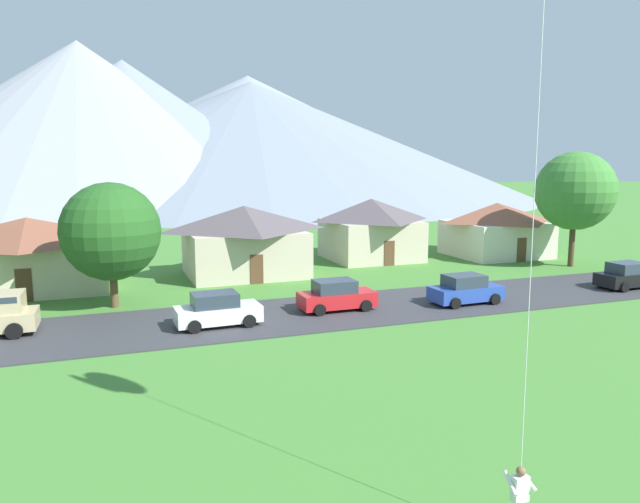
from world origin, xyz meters
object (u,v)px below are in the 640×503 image
object	(u,v)px
house_left_center	(244,239)
parked_car_white_mid_west	(217,310)
parked_car_red_mid_east	(336,296)
parked_car_blue_east_end	(465,290)
house_rightmost	(371,228)
tree_left_of_center	(111,232)
tree_center	(575,191)
house_right_center	(496,228)
house_leftmost	(28,253)
parked_car_black_west_end	(628,276)

from	to	relation	value
house_left_center	parked_car_white_mid_west	bearing A→B (deg)	-108.77
parked_car_white_mid_west	parked_car_red_mid_east	world-z (taller)	same
parked_car_red_mid_east	parked_car_blue_east_end	size ratio (longest dim) A/B	0.99
house_rightmost	house_left_center	bearing A→B (deg)	-164.84
tree_left_of_center	parked_car_red_mid_east	bearing A→B (deg)	-24.34
tree_center	parked_car_white_mid_west	bearing A→B (deg)	-165.59
parked_car_blue_east_end	parked_car_white_mid_west	bearing A→B (deg)	178.89
house_left_center	house_right_center	bearing A→B (deg)	2.58
house_left_center	parked_car_white_mid_west	world-z (taller)	house_left_center
tree_left_of_center	house_rightmost	bearing A→B (deg)	25.91
house_leftmost	tree_left_of_center	size ratio (longest dim) A/B	1.43
parked_car_black_west_end	parked_car_white_mid_west	size ratio (longest dim) A/B	1.00
parked_car_black_west_end	parked_car_white_mid_west	distance (m)	26.65
house_leftmost	parked_car_red_mid_east	size ratio (longest dim) A/B	2.42
tree_center	parked_car_black_west_end	xyz separation A→B (m)	(-2.76, -7.90, -5.07)
house_left_center	house_right_center	xyz separation A→B (m)	(22.67, 1.02, -0.20)
tree_center	parked_car_white_mid_west	xyz separation A→B (m)	(-29.40, -7.56, -5.07)
house_left_center	parked_car_black_west_end	world-z (taller)	house_left_center
tree_left_of_center	parked_car_black_west_end	bearing A→B (deg)	-11.60
house_left_center	tree_center	bearing A→B (deg)	-12.41
parked_car_white_mid_west	parked_car_blue_east_end	distance (m)	14.33
house_leftmost	parked_car_white_mid_west	distance (m)	15.88
house_rightmost	tree_left_of_center	distance (m)	23.15
house_right_center	tree_center	xyz separation A→B (m)	(2.29, -6.51, 3.52)
house_leftmost	house_right_center	size ratio (longest dim) A/B	1.26
house_leftmost	house_left_center	xyz separation A→B (m)	(14.12, 0.56, 0.17)
tree_center	tree_left_of_center	bearing A→B (deg)	-177.56
parked_car_black_west_end	parked_car_red_mid_east	size ratio (longest dim) A/B	1.01
house_right_center	parked_car_black_west_end	bearing A→B (deg)	-91.84
house_rightmost	tree_center	distance (m)	16.25
house_right_center	house_left_center	bearing A→B (deg)	-177.42
tree_left_of_center	tree_center	bearing A→B (deg)	2.44
house_leftmost	house_rightmost	size ratio (longest dim) A/B	1.33
tree_center	parked_car_blue_east_end	xyz separation A→B (m)	(-15.08, -7.83, -5.07)
house_leftmost	parked_car_black_west_end	xyz separation A→B (m)	(36.33, -12.83, -1.58)
house_leftmost	house_rightmost	bearing A→B (deg)	8.19
house_right_center	tree_center	distance (m)	7.75
house_right_center	parked_car_black_west_end	distance (m)	14.50
parked_car_red_mid_east	parked_car_blue_east_end	bearing A→B (deg)	-8.83
house_left_center	parked_car_blue_east_end	world-z (taller)	house_left_center
house_left_center	tree_center	world-z (taller)	tree_center
parked_car_white_mid_west	parked_car_blue_east_end	xyz separation A→B (m)	(14.32, -0.28, 0.00)
house_rightmost	parked_car_red_mid_east	bearing A→B (deg)	-121.23
house_rightmost	parked_car_red_mid_east	distance (m)	17.97
tree_center	house_right_center	bearing A→B (deg)	109.40
house_rightmost	parked_car_black_west_end	xyz separation A→B (m)	(10.61, -16.53, -1.79)
house_leftmost	house_right_center	bearing A→B (deg)	2.46
tree_center	parked_car_red_mid_east	xyz separation A→B (m)	(-22.64, -6.66, -5.07)
house_leftmost	tree_center	distance (m)	39.55
house_rightmost	parked_car_blue_east_end	size ratio (longest dim) A/B	1.79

